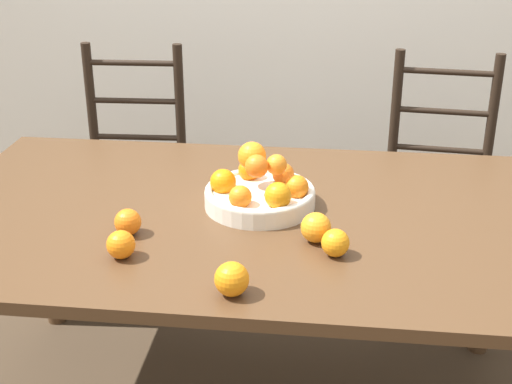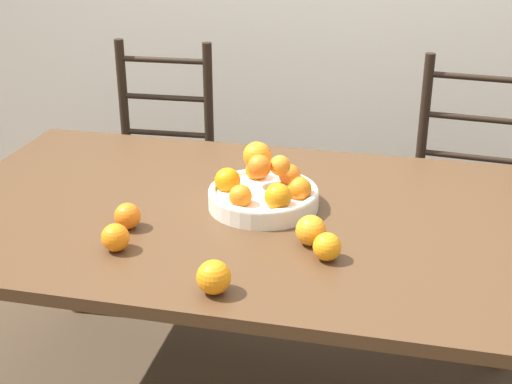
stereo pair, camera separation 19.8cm
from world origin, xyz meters
TOP-DOWN VIEW (x-y plane):
  - dining_table at (0.00, 0.00)m, footprint 1.83×1.10m
  - fruit_bowl at (0.04, 0.04)m, footprint 0.33×0.33m
  - orange_loose_0 at (0.22, -0.16)m, footprint 0.08×0.08m
  - orange_loose_1 at (0.03, -0.45)m, footprint 0.08×0.08m
  - orange_loose_2 at (0.27, -0.24)m, footprint 0.07×0.07m
  - orange_loose_3 at (-0.29, -0.18)m, footprint 0.07×0.07m
  - orange_loose_4 at (-0.27, -0.31)m, footprint 0.07×0.07m
  - chair_left at (-0.58, 0.83)m, footprint 0.44×0.42m
  - chair_right at (0.67, 0.83)m, footprint 0.45×0.44m

SIDE VIEW (x-z plane):
  - chair_left at x=-0.58m, z-range -0.04..0.99m
  - chair_right at x=0.67m, z-range -0.04..0.99m
  - dining_table at x=0.00m, z-range 0.30..1.06m
  - orange_loose_2 at x=0.27m, z-range 0.76..0.83m
  - orange_loose_3 at x=-0.29m, z-range 0.76..0.83m
  - orange_loose_4 at x=-0.27m, z-range 0.76..0.83m
  - orange_loose_0 at x=0.22m, z-range 0.76..0.84m
  - orange_loose_1 at x=0.03m, z-range 0.76..0.84m
  - fruit_bowl at x=0.04m, z-range 0.72..0.90m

